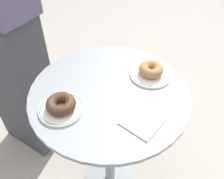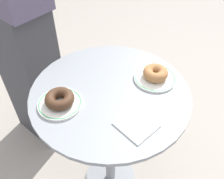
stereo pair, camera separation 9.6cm
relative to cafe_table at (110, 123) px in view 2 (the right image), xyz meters
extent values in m
cube|color=#9E9389|center=(0.00, 0.00, -0.56)|extent=(7.00, 7.00, 0.02)
cylinder|color=gray|center=(0.00, 0.00, 0.20)|extent=(0.66, 0.66, 0.02)
cylinder|color=gray|center=(0.00, 0.00, -0.17)|extent=(0.06, 0.06, 0.72)
cylinder|color=gray|center=(0.00, 0.00, -0.54)|extent=(0.30, 0.30, 0.03)
cylinder|color=white|center=(-0.21, 0.00, 0.22)|extent=(0.17, 0.17, 0.01)
torus|color=#4C9E66|center=(-0.21, 0.00, 0.22)|extent=(0.17, 0.17, 0.01)
cylinder|color=white|center=(0.21, 0.00, 0.22)|extent=(0.18, 0.18, 0.01)
torus|color=#4C9E66|center=(0.21, 0.00, 0.22)|extent=(0.18, 0.18, 0.01)
torus|color=#422819|center=(-0.20, 0.00, 0.25)|extent=(0.15, 0.15, 0.04)
torus|color=#A36B3D|center=(0.21, 0.00, 0.25)|extent=(0.15, 0.15, 0.04)
cube|color=white|center=(0.03, -0.20, 0.22)|extent=(0.16, 0.17, 0.01)
cube|color=#3D3D42|center=(-0.30, 0.56, -0.08)|extent=(0.36, 0.42, 0.95)
camera|label=1|loc=(-0.34, -0.63, 0.91)|focal=38.95mm
camera|label=2|loc=(-0.25, -0.67, 0.91)|focal=38.95mm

